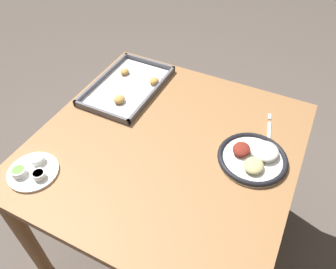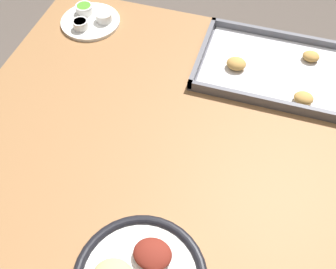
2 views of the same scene
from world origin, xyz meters
name	(u,v)px [view 1 (image 1 of 2)]	position (x,y,z in m)	size (l,w,h in m)	color
ground_plane	(166,232)	(0.00, 0.00, 0.00)	(8.00, 8.00, 0.00)	#564C44
dining_table	(166,160)	(0.00, 0.00, 0.60)	(0.99, 0.98, 0.70)	olive
dinner_plate	(254,157)	(0.07, -0.32, 0.72)	(0.26, 0.26, 0.05)	white
fork	(269,132)	(0.24, -0.34, 0.71)	(0.19, 0.05, 0.00)	silver
saucer_plate	(32,170)	(-0.34, 0.36, 0.72)	(0.18, 0.18, 0.04)	white
baking_tray	(128,86)	(0.23, 0.31, 0.71)	(0.43, 0.28, 0.04)	#595960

